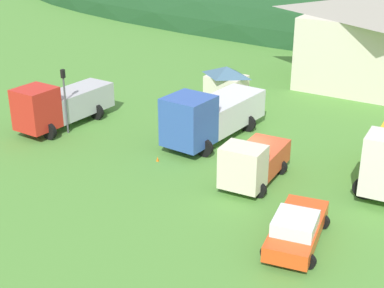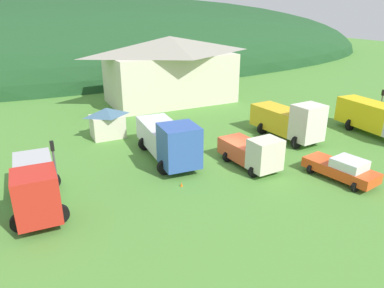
{
  "view_description": "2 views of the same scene",
  "coord_description": "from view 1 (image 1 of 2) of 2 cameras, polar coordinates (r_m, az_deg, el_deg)",
  "views": [
    {
      "loc": [
        12.88,
        -26.37,
        13.87
      ],
      "look_at": [
        -2.98,
        -0.83,
        1.15
      ],
      "focal_mm": 52.64,
      "sensor_mm": 36.0,
      "label": 1
    },
    {
      "loc": [
        -13.89,
        -21.44,
        11.35
      ],
      "look_at": [
        -1.46,
        3.19,
        0.75
      ],
      "focal_mm": 33.95,
      "sensor_mm": 36.0,
      "label": 2
    }
  ],
  "objects": [
    {
      "name": "ground_plane",
      "position": [
        32.46,
        5.25,
        -2.46
      ],
      "size": [
        200.0,
        200.0,
        0.0
      ],
      "primitive_type": "plane",
      "color": "#518C38"
    },
    {
      "name": "traffic_light_west",
      "position": [
        37.36,
        -12.76,
        4.88
      ],
      "size": [
        0.2,
        0.32,
        4.33
      ],
      "color": "#4C4C51",
      "rests_on": "ground"
    },
    {
      "name": "traffic_cone_mid_row",
      "position": [
        34.29,
        1.44,
        -0.93
      ],
      "size": [
        0.36,
        0.36,
        0.54
      ],
      "primitive_type": "cone",
      "color": "orange",
      "rests_on": "ground"
    },
    {
      "name": "light_truck_cream",
      "position": [
        30.29,
        6.17,
        -1.8
      ],
      "size": [
        2.85,
        5.34,
        2.62
      ],
      "rotation": [
        0.0,
        0.0,
        -1.51
      ],
      "color": "beige",
      "rests_on": "ground"
    },
    {
      "name": "service_pickup_orange",
      "position": [
        25.39,
        10.56,
        -8.41
      ],
      "size": [
        2.93,
        5.27,
        1.66
      ],
      "rotation": [
        0.0,
        0.0,
        -1.4
      ],
      "color": "#EB4C1C",
      "rests_on": "ground"
    },
    {
      "name": "traffic_cone_near_pickup",
      "position": [
        33.28,
        -3.51,
        -1.74
      ],
      "size": [
        0.36,
        0.36,
        0.56
      ],
      "primitive_type": "cone",
      "color": "orange",
      "rests_on": "ground"
    },
    {
      "name": "crane_truck_red",
      "position": [
        38.87,
        -13.24,
        3.95
      ],
      "size": [
        3.2,
        7.47,
        3.25
      ],
      "rotation": [
        0.0,
        0.0,
        -1.61
      ],
      "color": "red",
      "rests_on": "ground"
    },
    {
      "name": "box_truck_blue",
      "position": [
        35.57,
        1.87,
        2.97
      ],
      "size": [
        3.72,
        8.59,
        3.51
      ],
      "rotation": [
        0.0,
        0.0,
        -1.64
      ],
      "color": "#3356AD",
      "rests_on": "ground"
    },
    {
      "name": "play_shed_cream",
      "position": [
        43.1,
        3.49,
        6.12
      ],
      "size": [
        3.08,
        2.32,
        2.78
      ],
      "color": "beige",
      "rests_on": "ground"
    }
  ]
}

